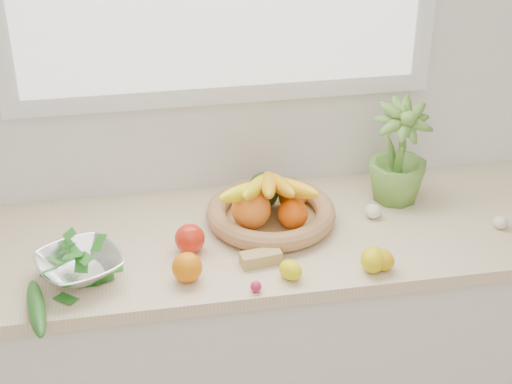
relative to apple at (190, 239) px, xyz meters
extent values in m
cube|color=white|center=(0.15, 0.36, 0.41)|extent=(4.50, 0.02, 2.70)
cube|color=silver|center=(0.15, 0.06, -0.51)|extent=(2.20, 0.58, 0.86)
cube|color=beige|center=(0.15, 0.06, -0.06)|extent=(2.24, 0.62, 0.04)
sphere|color=orange|center=(-0.02, -0.14, 0.00)|extent=(0.10, 0.10, 0.08)
ellipsoid|color=yellow|center=(0.25, -0.18, -0.02)|extent=(0.08, 0.09, 0.05)
ellipsoid|color=#D7C10B|center=(0.48, -0.18, -0.01)|extent=(0.10, 0.11, 0.07)
ellipsoid|color=gold|center=(0.51, -0.18, -0.01)|extent=(0.09, 0.10, 0.06)
sphere|color=red|center=(0.00, 0.00, 0.00)|extent=(0.11, 0.11, 0.09)
cube|color=tan|center=(0.19, -0.09, -0.02)|extent=(0.12, 0.06, 0.04)
ellipsoid|color=silver|center=(0.92, -0.04, -0.02)|extent=(0.05, 0.05, 0.04)
ellipsoid|color=white|center=(0.57, 0.09, -0.02)|extent=(0.06, 0.06, 0.04)
ellipsoid|color=silver|center=(0.26, -0.03, -0.02)|extent=(0.07, 0.07, 0.05)
ellipsoid|color=#215117|center=(-0.41, -0.22, -0.02)|extent=(0.08, 0.24, 0.04)
sphere|color=#CB1948|center=(0.15, -0.22, -0.03)|extent=(0.04, 0.04, 0.03)
imported|color=#5D8F34|center=(0.67, 0.18, 0.12)|extent=(0.20, 0.20, 0.33)
cylinder|color=#A8834A|center=(0.26, 0.11, -0.04)|extent=(0.38, 0.38, 0.01)
torus|color=tan|center=(0.26, 0.11, -0.01)|extent=(0.45, 0.45, 0.06)
sphere|color=orange|center=(0.19, 0.08, 0.03)|extent=(0.14, 0.14, 0.12)
sphere|color=#EC5607|center=(0.31, 0.06, 0.01)|extent=(0.10, 0.10, 0.09)
sphere|color=#DD5E06|center=(0.33, 0.16, 0.01)|extent=(0.10, 0.10, 0.08)
ellipsoid|color=black|center=(0.25, 0.18, 0.03)|extent=(0.11, 0.11, 0.12)
ellipsoid|color=#FCF014|center=(0.18, 0.10, 0.08)|extent=(0.22, 0.21, 0.11)
ellipsoid|color=yellow|center=(0.21, 0.11, 0.09)|extent=(0.16, 0.25, 0.11)
ellipsoid|color=orange|center=(0.25, 0.10, 0.09)|extent=(0.09, 0.26, 0.11)
ellipsoid|color=orange|center=(0.28, 0.11, 0.09)|extent=(0.08, 0.26, 0.11)
ellipsoid|color=yellow|center=(0.31, 0.10, 0.08)|extent=(0.16, 0.25, 0.11)
cylinder|color=silver|center=(-0.30, -0.08, -0.03)|extent=(0.12, 0.12, 0.02)
imported|color=white|center=(-0.30, -0.08, 0.00)|extent=(0.29, 0.29, 0.05)
ellipsoid|color=#175D19|center=(-0.30, -0.08, 0.04)|extent=(0.22, 0.22, 0.07)
camera|label=1|loc=(-0.14, -1.85, 1.21)|focal=55.00mm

